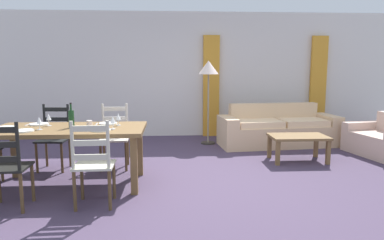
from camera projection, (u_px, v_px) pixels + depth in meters
The scene contains 27 objects.
ground_plane at pixel (179, 182), 4.61m from camera, with size 9.60×9.60×0.02m, color #43354C.
wall_far at pixel (175, 75), 7.67m from camera, with size 9.60×0.16×2.70m, color silver.
curtain_panel_left at pixel (211, 86), 7.61m from camera, with size 0.35×0.08×2.20m, color orange.
curtain_panel_right at pixel (318, 86), 7.76m from camera, with size 0.35×0.08×2.20m, color orange.
dining_table at pixel (69, 134), 4.38m from camera, with size 1.90×0.96×0.75m.
dining_chair_near_left at pixel (6, 166), 3.62m from camera, with size 0.44×0.42×0.96m.
dining_chair_near_right at pixel (93, 164), 3.71m from camera, with size 0.43×0.41×0.96m.
dining_chair_far_left at pixel (54, 137), 5.15m from camera, with size 0.44×0.42×0.96m.
dining_chair_far_right at pixel (115, 136), 5.22m from camera, with size 0.44×0.42×0.96m.
dinner_plate_near_left at pixel (23, 131), 4.10m from camera, with size 0.24×0.24×0.02m, color white.
fork_near_left at pixel (10, 131), 4.09m from camera, with size 0.02×0.17×0.01m, color silver.
dinner_plate_near_right at pixel (101, 130), 4.15m from camera, with size 0.24×0.24×0.02m, color white.
fork_near_right at pixel (88, 131), 4.14m from camera, with size 0.02×0.17×0.01m, color silver.
dinner_plate_far_left at pixel (39, 124), 4.59m from camera, with size 0.24×0.24×0.02m, color white.
fork_far_left at pixel (28, 125), 4.58m from camera, with size 0.02×0.17×0.01m, color silver.
dinner_plate_far_right at pixel (108, 123), 4.64m from camera, with size 0.24×0.24×0.02m, color white.
fork_far_right at pixel (97, 124), 4.64m from camera, with size 0.02×0.17×0.01m, color silver.
dinner_plate_head_west at pixel (5, 128), 4.32m from camera, with size 0.24×0.24×0.02m, color white.
wine_bottle at pixel (71, 118), 4.34m from camera, with size 0.07×0.07×0.32m.
wine_glass_near_left at pixel (39, 121), 4.20m from camera, with size 0.06×0.06×0.16m.
wine_glass_near_right at pixel (113, 120), 4.24m from camera, with size 0.06×0.06×0.16m.
wine_glass_far_left at pixel (49, 117), 4.49m from camera, with size 0.06×0.06×0.16m.
wine_glass_far_right at pixel (118, 117), 4.53m from camera, with size 0.06×0.06×0.16m.
coffee_cup_primary at pixel (89, 124), 4.38m from camera, with size 0.07×0.07×0.09m, color beige.
couch at pixel (277, 130), 6.81m from camera, with size 2.35×1.02×0.80m.
coffee_table at pixel (298, 139), 5.60m from camera, with size 0.90×0.56×0.42m.
standing_lamp at pixel (208, 73), 6.75m from camera, with size 0.40×0.40×1.64m.
Camera 1 is at (-0.10, -4.44, 1.48)m, focal length 32.51 mm.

